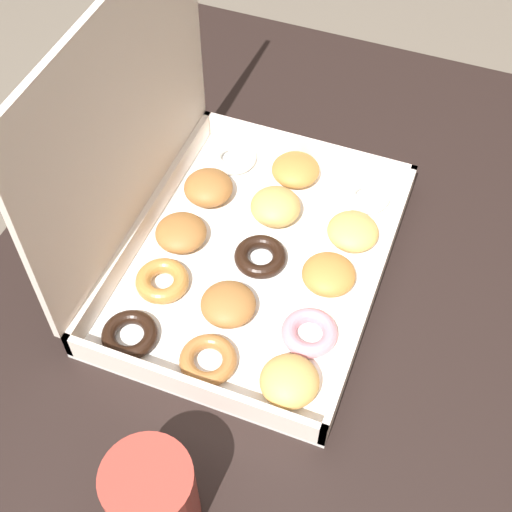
# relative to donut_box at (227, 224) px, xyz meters

# --- Properties ---
(ground_plane) EXTENTS (8.00, 8.00, 0.00)m
(ground_plane) POSITION_rel_donut_box_xyz_m (-0.05, -0.08, -0.79)
(ground_plane) COLOR #6B6054
(dining_table) EXTENTS (1.09, 0.73, 0.73)m
(dining_table) POSITION_rel_donut_box_xyz_m (-0.05, -0.08, -0.17)
(dining_table) COLOR black
(dining_table) RESTS_ON ground_plane
(donut_box) EXTENTS (0.40, 0.31, 0.33)m
(donut_box) POSITION_rel_donut_box_xyz_m (0.00, 0.00, 0.00)
(donut_box) COLOR white
(donut_box) RESTS_ON dining_table
(coffee_mug) EXTENTS (0.08, 0.08, 0.11)m
(coffee_mug) POSITION_rel_donut_box_xyz_m (-0.33, -0.06, -0.00)
(coffee_mug) COLOR #A3382D
(coffee_mug) RESTS_ON dining_table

